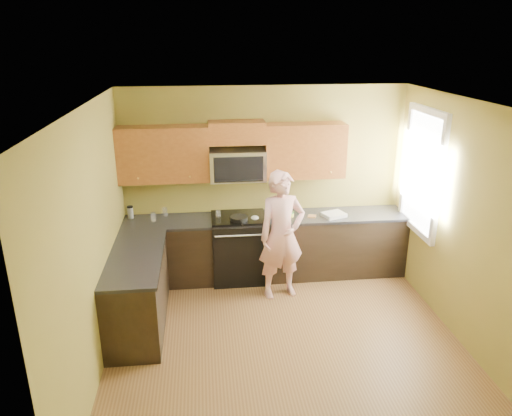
{
  "coord_description": "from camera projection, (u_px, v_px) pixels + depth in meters",
  "views": [
    {
      "loc": [
        -0.87,
        -4.6,
        3.33
      ],
      "look_at": [
        -0.2,
        1.3,
        1.2
      ],
      "focal_mm": 33.82,
      "sensor_mm": 36.0,
      "label": 1
    }
  ],
  "objects": [
    {
      "name": "wall_right",
      "position": [
        469.0,
        227.0,
        5.27
      ],
      "size": [
        0.0,
        4.0,
        4.0
      ],
      "primitive_type": "plane",
      "rotation": [
        1.57,
        0.0,
        -1.57
      ],
      "color": "olive",
      "rests_on": "ground"
    },
    {
      "name": "toast_slice",
      "position": [
        312.0,
        216.0,
        6.79
      ],
      "size": [
        0.14,
        0.14,
        0.01
      ],
      "primitive_type": "cube",
      "rotation": [
        0.0,
        0.0,
        -0.33
      ],
      "color": "#B27F47",
      "rests_on": "countertop_back"
    },
    {
      "name": "cabinet_back_run",
      "position": [
        267.0,
        248.0,
        6.96
      ],
      "size": [
        4.0,
        0.6,
        0.88
      ],
      "primitive_type": "cube",
      "color": "black",
      "rests_on": "floor"
    },
    {
      "name": "window",
      "position": [
        422.0,
        172.0,
        6.29
      ],
      "size": [
        0.06,
        1.06,
        1.66
      ],
      "primitive_type": null,
      "color": "white",
      "rests_on": "wall_right"
    },
    {
      "name": "cabinet_left_run",
      "position": [
        138.0,
        292.0,
        5.75
      ],
      "size": [
        0.6,
        1.6,
        0.88
      ],
      "primitive_type": "cube",
      "color": "black",
      "rests_on": "floor"
    },
    {
      "name": "wall_front",
      "position": [
        342.0,
        353.0,
        3.19
      ],
      "size": [
        4.0,
        0.0,
        4.0
      ],
      "primitive_type": "plane",
      "rotation": [
        -1.57,
        0.0,
        0.0
      ],
      "color": "olive",
      "rests_on": "ground"
    },
    {
      "name": "napkin_b",
      "position": [
        287.0,
        212.0,
        6.88
      ],
      "size": [
        0.14,
        0.15,
        0.07
      ],
      "primitive_type": "ellipsoid",
      "rotation": [
        0.0,
        0.0,
        0.19
      ],
      "color": "silver",
      "rests_on": "countertop_back"
    },
    {
      "name": "napkin_a",
      "position": [
        255.0,
        218.0,
        6.66
      ],
      "size": [
        0.14,
        0.15,
        0.06
      ],
      "primitive_type": "ellipsoid",
      "rotation": [
        0.0,
        0.0,
        0.33
      ],
      "color": "silver",
      "rests_on": "countertop_back"
    },
    {
      "name": "countertop_back",
      "position": [
        267.0,
        218.0,
        6.79
      ],
      "size": [
        4.0,
        0.62,
        0.04
      ],
      "primitive_type": "cube",
      "color": "black",
      "rests_on": "cabinet_back_run"
    },
    {
      "name": "glass_a",
      "position": [
        153.0,
        217.0,
        6.62
      ],
      "size": [
        0.07,
        0.07,
        0.12
      ],
      "primitive_type": "cylinder",
      "rotation": [
        0.0,
        0.0,
        0.06
      ],
      "color": "silver",
      "rests_on": "countertop_back"
    },
    {
      "name": "dish_towel",
      "position": [
        334.0,
        215.0,
        6.8
      ],
      "size": [
        0.36,
        0.33,
        0.05
      ],
      "primitive_type": "cube",
      "rotation": [
        0.0,
        0.0,
        0.34
      ],
      "color": "white",
      "rests_on": "countertop_back"
    },
    {
      "name": "butter_tub",
      "position": [
        289.0,
        216.0,
        6.81
      ],
      "size": [
        0.14,
        0.14,
        0.09
      ],
      "primitive_type": null,
      "rotation": [
        0.0,
        0.0,
        -0.08
      ],
      "color": "#FFF643",
      "rests_on": "countertop_back"
    },
    {
      "name": "glass_b",
      "position": [
        165.0,
        212.0,
        6.81
      ],
      "size": [
        0.08,
        0.08,
        0.12
      ],
      "primitive_type": "cylinder",
      "rotation": [
        0.0,
        0.0,
        0.21
      ],
      "color": "silver",
      "rests_on": "countertop_back"
    },
    {
      "name": "travel_mug",
      "position": [
        131.0,
        218.0,
        6.74
      ],
      "size": [
        0.11,
        0.11,
        0.18
      ],
      "primitive_type": null,
      "rotation": [
        0.0,
        0.0,
        0.38
      ],
      "color": "silver",
      "rests_on": "countertop_back"
    },
    {
      "name": "glass_c",
      "position": [
        218.0,
        215.0,
        6.7
      ],
      "size": [
        0.08,
        0.08,
        0.12
      ],
      "primitive_type": "cylinder",
      "rotation": [
        0.0,
        0.0,
        -0.08
      ],
      "color": "silver",
      "rests_on": "countertop_back"
    },
    {
      "name": "microwave",
      "position": [
        238.0,
        179.0,
        6.67
      ],
      "size": [
        0.76,
        0.4,
        0.42
      ],
      "primitive_type": null,
      "color": "silver",
      "rests_on": "wall_back"
    },
    {
      "name": "woman",
      "position": [
        282.0,
        235.0,
        6.3
      ],
      "size": [
        0.71,
        0.55,
        1.73
      ],
      "primitive_type": "imported",
      "rotation": [
        0.0,
        0.0,
        0.23
      ],
      "color": "#F47A7C",
      "rests_on": "floor"
    },
    {
      "name": "upper_cab_right",
      "position": [
        304.0,
        177.0,
        6.8
      ],
      "size": [
        1.12,
        0.33,
        0.75
      ],
      "primitive_type": null,
      "color": "brown",
      "rests_on": "wall_back"
    },
    {
      "name": "floor",
      "position": [
        286.0,
        344.0,
        5.52
      ],
      "size": [
        4.0,
        4.0,
        0.0
      ],
      "primitive_type": "plane",
      "color": "brown",
      "rests_on": "ground"
    },
    {
      "name": "wall_left",
      "position": [
        93.0,
        244.0,
        4.85
      ],
      "size": [
        0.0,
        4.0,
        4.0
      ],
      "primitive_type": "plane",
      "rotation": [
        1.57,
        0.0,
        1.57
      ],
      "color": "olive",
      "rests_on": "ground"
    },
    {
      "name": "upper_cab_over_mw",
      "position": [
        237.0,
        132.0,
        6.48
      ],
      "size": [
        0.76,
        0.33,
        0.3
      ],
      "primitive_type": "cube",
      "color": "brown",
      "rests_on": "wall_back"
    },
    {
      "name": "countertop_left",
      "position": [
        135.0,
        257.0,
        5.59
      ],
      "size": [
        0.62,
        1.6,
        0.04
      ],
      "primitive_type": "cube",
      "color": "black",
      "rests_on": "cabinet_left_run"
    },
    {
      "name": "upper_cab_left",
      "position": [
        165.0,
        181.0,
        6.59
      ],
      "size": [
        1.22,
        0.33,
        0.75
      ],
      "primitive_type": null,
      "color": "brown",
      "rests_on": "wall_back"
    },
    {
      "name": "frying_pan",
      "position": [
        239.0,
        220.0,
        6.59
      ],
      "size": [
        0.29,
        0.45,
        0.06
      ],
      "primitive_type": null,
      "rotation": [
        0.0,
        0.0,
        0.1
      ],
      "color": "black",
      "rests_on": "stove"
    },
    {
      "name": "ceiling",
      "position": [
        292.0,
        105.0,
        4.6
      ],
      "size": [
        4.0,
        4.0,
        0.0
      ],
      "primitive_type": "plane",
      "rotation": [
        3.14,
        0.0,
        0.0
      ],
      "color": "white",
      "rests_on": "ground"
    },
    {
      "name": "stove",
      "position": [
        239.0,
        247.0,
        6.88
      ],
      "size": [
        0.76,
        0.65,
        0.95
      ],
      "primitive_type": null,
      "color": "black",
      "rests_on": "floor"
    },
    {
      "name": "wall_back",
      "position": [
        264.0,
        181.0,
        6.93
      ],
      "size": [
        4.0,
        0.0,
        4.0
      ],
      "primitive_type": "plane",
      "rotation": [
        1.57,
        0.0,
        0.0
      ],
      "color": "olive",
      "rests_on": "ground"
    }
  ]
}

